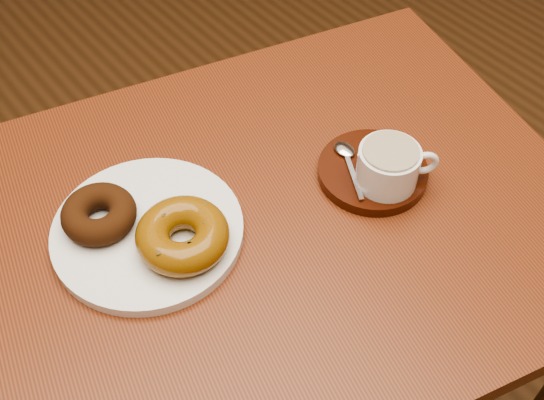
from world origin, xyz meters
TOP-DOWN VIEW (x-y plane):
  - ground at (0.00, 0.00)m, footprint 6.00×6.00m
  - cafe_table at (-0.19, -0.36)m, footprint 0.96×0.80m
  - donut_plate at (-0.31, -0.29)m, footprint 0.33×0.33m
  - donut_cinnamon at (-0.35, -0.25)m, footprint 0.09×0.09m
  - donut_caramel at (-0.29, -0.34)m, footprint 0.14×0.14m
  - saucer at (-0.02, -0.39)m, footprint 0.16×0.16m
  - coffee_cup at (-0.03, -0.42)m, footprint 0.10×0.08m
  - teaspoon at (-0.04, -0.35)m, footprint 0.06×0.10m

SIDE VIEW (x-z plane):
  - ground at x=0.00m, z-range 0.00..0.00m
  - cafe_table at x=-0.19m, z-range 0.27..1.05m
  - donut_plate at x=-0.31m, z-range 0.78..0.80m
  - saucer at x=-0.02m, z-range 0.78..0.80m
  - teaspoon at x=-0.04m, z-range 0.80..0.80m
  - donut_cinnamon at x=-0.35m, z-range 0.80..0.83m
  - donut_caramel at x=-0.29m, z-range 0.80..0.84m
  - coffee_cup at x=-0.03m, z-range 0.80..0.85m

